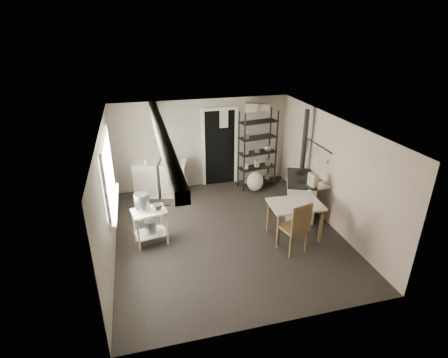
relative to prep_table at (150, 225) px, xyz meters
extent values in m
plane|color=black|center=(1.55, -0.03, -0.40)|extent=(5.00, 5.00, 0.00)
plane|color=silver|center=(1.55, -0.03, 1.90)|extent=(5.00, 5.00, 0.00)
cube|color=#A49B8B|center=(1.55, 2.47, 0.75)|extent=(4.50, 0.02, 2.30)
cube|color=#A49B8B|center=(1.55, -2.53, 0.75)|extent=(4.50, 0.02, 2.30)
cube|color=#A49B8B|center=(-0.70, -0.03, 0.75)|extent=(0.02, 5.00, 2.30)
cube|color=#A49B8B|center=(3.80, -0.03, 0.75)|extent=(0.02, 5.00, 2.30)
cylinder|color=#A9A9AB|center=(-0.11, 0.02, 0.54)|extent=(0.36, 0.36, 0.30)
cylinder|color=#A9A9AB|center=(0.16, -0.11, 0.45)|extent=(0.20, 0.20, 0.09)
cylinder|color=#A9A9AB|center=(0.00, -0.02, -0.02)|extent=(0.27, 0.27, 0.25)
imported|color=white|center=(0.52, 2.05, 0.55)|extent=(0.31, 0.31, 0.07)
imported|color=white|center=(0.05, 2.07, 0.56)|extent=(0.14, 0.14, 0.09)
imported|color=white|center=(2.59, 2.01, 0.96)|extent=(0.10, 0.10, 0.18)
cube|color=beige|center=(2.71, 2.06, 1.61)|extent=(0.36, 0.33, 0.20)
cube|color=beige|center=(3.04, 2.07, 1.59)|extent=(0.32, 0.31, 0.17)
cube|color=beige|center=(3.39, -0.03, 0.61)|extent=(0.16, 0.22, 0.30)
imported|color=white|center=(3.01, -0.64, 0.41)|extent=(0.13, 0.13, 0.10)
ellipsoid|color=silver|center=(2.76, 1.74, -0.16)|extent=(0.50, 0.45, 0.51)
cylinder|color=white|center=(3.18, -0.26, -0.33)|extent=(0.13, 0.13, 0.13)
camera|label=1|loc=(-0.07, -6.00, 3.59)|focal=28.00mm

